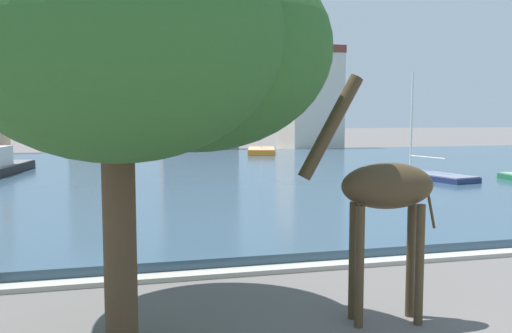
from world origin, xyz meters
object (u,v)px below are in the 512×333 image
object	(u,v)px
sailboat_navy	(408,176)
sailboat_orange	(261,152)
giraffe_statue	(380,191)
sailboat_black	(0,168)
shade_tree	(123,40)

from	to	relation	value
sailboat_navy	sailboat_orange	distance (m)	20.41
giraffe_statue	sailboat_orange	xyz separation A→B (m)	(8.17, 39.36, -1.99)
sailboat_orange	sailboat_black	bearing A→B (deg)	-146.99
sailboat_navy	giraffe_statue	bearing A→B (deg)	-121.17
sailboat_orange	shade_tree	world-z (taller)	sailboat_orange
giraffe_statue	shade_tree	world-z (taller)	shade_tree
giraffe_statue	sailboat_navy	bearing A→B (deg)	58.83
sailboat_black	sailboat_orange	world-z (taller)	sailboat_orange
sailboat_navy	shade_tree	distance (m)	25.40
giraffe_statue	sailboat_black	size ratio (longest dim) A/B	0.51
sailboat_black	sailboat_orange	bearing A→B (deg)	33.01
sailboat_black	sailboat_orange	size ratio (longest dim) A/B	1.06
giraffe_statue	shade_tree	distance (m)	5.18
sailboat_black	shade_tree	world-z (taller)	shade_tree
sailboat_navy	sailboat_orange	world-z (taller)	sailboat_orange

